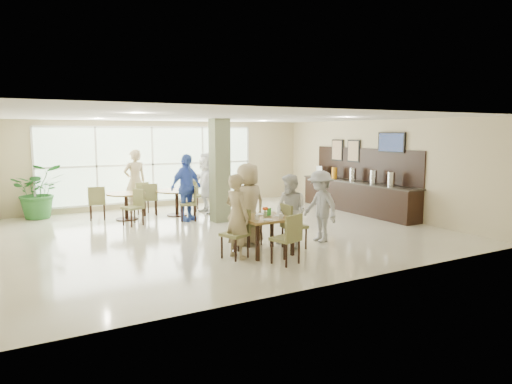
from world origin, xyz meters
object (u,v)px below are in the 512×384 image
main_table (265,222)px  adult_standing (135,181)px  round_table_left (126,200)px  adult_b (207,183)px  teen_standing (320,206)px  teen_far (248,204)px  round_table_right (177,195)px  teen_right (291,212)px  teen_left (237,216)px  potted_plant (39,191)px  buffet_counter (357,194)px  adult_a (186,187)px

main_table → adult_standing: bearing=100.1°
round_table_left → adult_b: adult_b is taller
teen_standing → adult_standing: bearing=-157.3°
teen_far → round_table_right: bearing=-93.4°
teen_far → round_table_left: bearing=-74.5°
adult_b → teen_right: bearing=-8.1°
round_table_right → teen_left: teen_left is taller
round_table_left → potted_plant: potted_plant is taller
main_table → teen_left: (-0.63, 0.00, 0.17)m
round_table_right → buffet_counter: 5.47m
teen_far → adult_b: (0.80, 4.12, 0.03)m
buffet_counter → teen_standing: buffet_counter is taller
main_table → potted_plant: size_ratio=0.61×
round_table_right → teen_right: size_ratio=0.77×
teen_right → adult_a: 4.04m
adult_a → round_table_right: bearing=63.7°
main_table → adult_a: bearing=92.2°
teen_standing → adult_a: (-1.76, 3.76, 0.12)m
round_table_right → teen_far: 4.14m
teen_standing → adult_standing: (-2.67, 5.72, 0.16)m
teen_standing → round_table_left: bearing=-148.4°
round_table_left → teen_left: bearing=-79.2°
round_table_right → adult_a: adult_a is taller
teen_right → adult_b: adult_b is taller
round_table_right → teen_far: teen_far is taller
round_table_right → adult_b: 1.02m
round_table_left → teen_far: size_ratio=0.60×
round_table_left → teen_right: (2.28, -4.91, 0.22)m
teen_standing → adult_a: 4.15m
adult_a → adult_b: adult_a is taller
round_table_right → adult_b: size_ratio=0.66×
buffet_counter → adult_standing: buffet_counter is taller
teen_left → adult_standing: (-0.44, 6.02, 0.14)m
teen_standing → teen_far: bearing=-111.3°
teen_far → adult_b: 4.20m
potted_plant → teen_standing: (5.30, -6.12, 0.02)m
adult_a → adult_standing: bearing=90.5°
teen_far → teen_right: 0.97m
main_table → teen_right: bearing=9.4°
buffet_counter → adult_b: size_ratio=2.56×
potted_plant → teen_left: (3.07, -6.41, 0.04)m
adult_standing → adult_a: bearing=106.5°
main_table → buffet_counter: 5.67m
adult_a → teen_standing: bearing=-89.3°
teen_left → main_table: bearing=-105.6°
round_table_left → adult_a: adult_a is taller
teen_left → adult_b: 5.16m
round_table_left → main_table: bearing=-72.5°
main_table → teen_standing: bearing=10.5°
adult_a → teen_far: bearing=-110.8°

